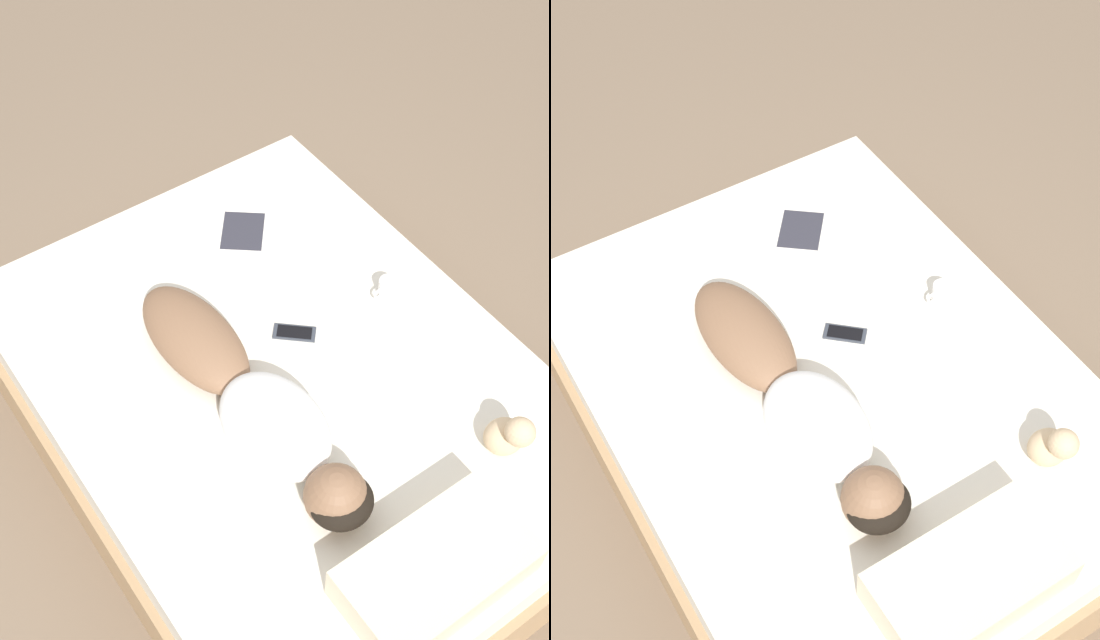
# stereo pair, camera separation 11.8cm
# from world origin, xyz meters

# --- Properties ---
(ground_plane) EXTENTS (12.00, 12.00, 0.00)m
(ground_plane) POSITION_xyz_m (0.00, 0.00, 0.00)
(ground_plane) COLOR #7A6651
(bed) EXTENTS (1.66, 2.23, 0.47)m
(bed) POSITION_xyz_m (0.00, 0.00, 0.23)
(bed) COLOR tan
(bed) RESTS_ON ground_plane
(person) EXTENTS (0.33, 1.22, 0.22)m
(person) POSITION_xyz_m (0.20, 0.10, 0.57)
(person) COLOR brown
(person) RESTS_ON bed
(open_magazine) EXTENTS (0.60, 0.57, 0.01)m
(open_magazine) POSITION_xyz_m (-0.37, -0.62, 0.47)
(open_magazine) COLOR silver
(open_magazine) RESTS_ON bed
(coffee_mug) EXTENTS (0.11, 0.08, 0.09)m
(coffee_mug) POSITION_xyz_m (-0.54, -0.09, 0.51)
(coffee_mug) COLOR white
(coffee_mug) RESTS_ON bed
(cell_phone) EXTENTS (0.16, 0.16, 0.01)m
(cell_phone) POSITION_xyz_m (-0.14, -0.14, 0.47)
(cell_phone) COLOR #333842
(cell_phone) RESTS_ON bed
(plush_toy) EXTENTS (0.14, 0.16, 0.20)m
(plush_toy) POSITION_xyz_m (-0.42, 0.67, 0.56)
(plush_toy) COLOR #D1B289
(plush_toy) RESTS_ON bed
(pillow) EXTENTS (0.58, 0.32, 0.15)m
(pillow) POSITION_xyz_m (0.09, 0.89, 0.54)
(pillow) COLOR beige
(pillow) RESTS_ON bed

